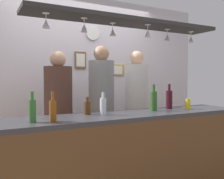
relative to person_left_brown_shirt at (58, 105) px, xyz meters
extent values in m
cube|color=silver|center=(0.58, 0.69, 0.30)|extent=(4.40, 0.06, 2.60)
cube|color=#38383D|center=(0.58, -0.76, -0.06)|extent=(2.70, 0.55, 0.04)
cube|color=brown|center=(0.58, -1.02, -0.54)|extent=(2.65, 0.04, 0.92)
cube|color=black|center=(0.58, -0.71, 0.93)|extent=(2.20, 0.36, 0.04)
cylinder|color=silver|center=(-0.31, -0.74, 0.90)|extent=(0.06, 0.06, 0.00)
cylinder|color=silver|center=(-0.31, -0.74, 0.88)|extent=(0.01, 0.01, 0.06)
cone|color=silver|center=(-0.31, -0.74, 0.81)|extent=(0.07, 0.07, 0.08)
cylinder|color=silver|center=(0.05, -0.73, 0.90)|extent=(0.06, 0.06, 0.00)
cylinder|color=silver|center=(0.05, -0.73, 0.88)|extent=(0.01, 0.01, 0.06)
cone|color=silver|center=(0.05, -0.73, 0.81)|extent=(0.07, 0.07, 0.08)
cylinder|color=silver|center=(0.40, -0.67, 0.90)|extent=(0.06, 0.06, 0.00)
cylinder|color=silver|center=(0.40, -0.67, 0.88)|extent=(0.01, 0.01, 0.06)
cone|color=silver|center=(0.40, -0.67, 0.81)|extent=(0.07, 0.07, 0.08)
cylinder|color=silver|center=(0.76, -0.77, 0.90)|extent=(0.06, 0.06, 0.00)
cylinder|color=silver|center=(0.76, -0.77, 0.88)|extent=(0.01, 0.01, 0.06)
cone|color=silver|center=(0.76, -0.77, 0.81)|extent=(0.07, 0.07, 0.08)
cylinder|color=silver|center=(1.11, -0.68, 0.90)|extent=(0.06, 0.06, 0.00)
cylinder|color=silver|center=(1.11, -0.68, 0.88)|extent=(0.01, 0.01, 0.06)
cone|color=silver|center=(1.11, -0.68, 0.81)|extent=(0.07, 0.07, 0.08)
cylinder|color=silver|center=(1.47, -0.70, 0.90)|extent=(0.06, 0.06, 0.00)
cylinder|color=silver|center=(1.47, -0.70, 0.88)|extent=(0.01, 0.01, 0.06)
cone|color=silver|center=(1.47, -0.70, 0.81)|extent=(0.07, 0.07, 0.08)
cube|color=#2D334C|center=(0.00, 0.00, -0.60)|extent=(0.17, 0.18, 0.79)
cylinder|color=brown|center=(0.00, 0.00, 0.13)|extent=(0.34, 0.34, 0.68)
sphere|color=tan|center=(0.00, 0.00, 0.56)|extent=(0.20, 0.20, 0.20)
cube|color=#2D334C|center=(0.58, 0.00, -0.58)|extent=(0.17, 0.18, 0.84)
cylinder|color=gray|center=(0.58, 0.00, 0.20)|extent=(0.34, 0.34, 0.73)
sphere|color=#9E7556|center=(0.58, 0.00, 0.66)|extent=(0.21, 0.21, 0.21)
cube|color=#2D334C|center=(1.14, 0.00, -0.59)|extent=(0.17, 0.18, 0.82)
cylinder|color=white|center=(1.14, 0.00, 0.17)|extent=(0.34, 0.34, 0.71)
sphere|color=tan|center=(1.14, 0.00, 0.62)|extent=(0.20, 0.20, 0.20)
cylinder|color=silver|center=(0.26, -0.72, 0.05)|extent=(0.06, 0.06, 0.17)
cylinder|color=silver|center=(0.26, -0.72, 0.16)|extent=(0.03, 0.03, 0.06)
cylinder|color=brown|center=(-0.29, -0.88, 0.05)|extent=(0.06, 0.06, 0.18)
cylinder|color=brown|center=(-0.29, -0.88, 0.18)|extent=(0.03, 0.03, 0.08)
cylinder|color=#380F19|center=(1.18, -0.65, 0.07)|extent=(0.08, 0.08, 0.22)
cylinder|color=#380F19|center=(1.18, -0.65, 0.22)|extent=(0.03, 0.03, 0.08)
cylinder|color=#512D14|center=(0.13, -0.62, 0.03)|extent=(0.07, 0.07, 0.13)
cylinder|color=#512D14|center=(0.13, -0.62, 0.12)|extent=(0.03, 0.03, 0.05)
cylinder|color=#336B2D|center=(-0.45, -0.84, 0.06)|extent=(0.06, 0.06, 0.19)
cylinder|color=#336B2D|center=(-0.45, -0.84, 0.19)|extent=(0.03, 0.03, 0.07)
cylinder|color=#2D5623|center=(0.90, -0.71, 0.07)|extent=(0.08, 0.08, 0.22)
cylinder|color=#2D5623|center=(0.90, -0.71, 0.22)|extent=(0.03, 0.03, 0.08)
cylinder|color=yellow|center=(1.36, -0.77, 0.02)|extent=(0.07, 0.07, 0.12)
cube|color=brown|center=(0.53, 0.65, 0.61)|extent=(0.18, 0.02, 0.26)
cube|color=white|center=(0.53, 0.63, 0.61)|extent=(0.14, 0.01, 0.20)
cube|color=#B29338|center=(1.16, 0.65, 0.47)|extent=(0.30, 0.02, 0.18)
cube|color=white|center=(1.16, 0.63, 0.47)|extent=(0.23, 0.01, 0.14)
cylinder|color=white|center=(0.73, 0.64, 1.04)|extent=(0.22, 0.03, 0.22)
camera|label=1|loc=(-0.82, -2.96, 0.33)|focal=39.70mm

